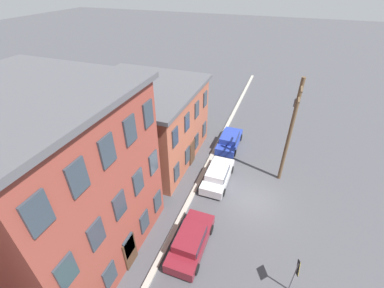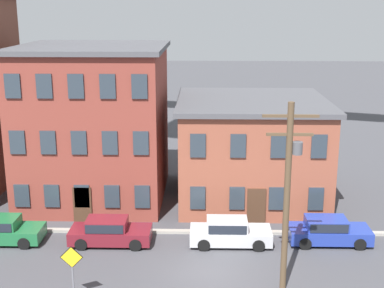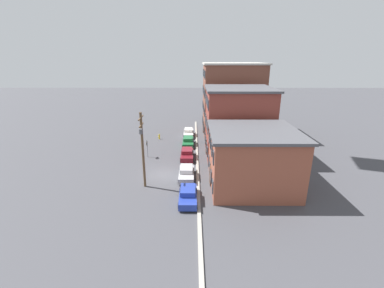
{
  "view_description": "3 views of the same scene",
  "coord_description": "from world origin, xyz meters",
  "px_view_note": "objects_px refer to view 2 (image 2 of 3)",
  "views": [
    {
      "loc": [
        -14.58,
        -0.43,
        14.48
      ],
      "look_at": [
        0.6,
        5.15,
        3.59
      ],
      "focal_mm": 24.0,
      "sensor_mm": 36.0,
      "label": 1
    },
    {
      "loc": [
        -0.3,
        -23.77,
        12.71
      ],
      "look_at": [
        -0.97,
        3.57,
        5.52
      ],
      "focal_mm": 50.0,
      "sensor_mm": 36.0,
      "label": 2
    },
    {
      "loc": [
        30.03,
        3.92,
        14.2
      ],
      "look_at": [
        0.43,
        3.78,
        4.24
      ],
      "focal_mm": 24.0,
      "sensor_mm": 36.0,
      "label": 3
    }
  ],
  "objects_px": {
    "car_green": "(1,229)",
    "car_silver": "(229,231)",
    "car_blue": "(328,230)",
    "utility_pole": "(288,188)",
    "car_maroon": "(109,231)",
    "caution_sign": "(72,265)"
  },
  "relations": [
    {
      "from": "car_silver",
      "to": "car_maroon",
      "type": "bearing_deg",
      "value": -179.27
    },
    {
      "from": "car_green",
      "to": "car_silver",
      "type": "distance_m",
      "value": 12.51
    },
    {
      "from": "utility_pole",
      "to": "car_green",
      "type": "bearing_deg",
      "value": 162.27
    },
    {
      "from": "caution_sign",
      "to": "car_maroon",
      "type": "bearing_deg",
      "value": 84.88
    },
    {
      "from": "car_green",
      "to": "car_blue",
      "type": "distance_m",
      "value": 17.92
    },
    {
      "from": "car_blue",
      "to": "car_green",
      "type": "bearing_deg",
      "value": -178.93
    },
    {
      "from": "car_blue",
      "to": "caution_sign",
      "type": "relative_size",
      "value": 1.65
    },
    {
      "from": "car_maroon",
      "to": "car_silver",
      "type": "height_order",
      "value": "same"
    },
    {
      "from": "car_green",
      "to": "car_blue",
      "type": "bearing_deg",
      "value": 1.07
    },
    {
      "from": "car_maroon",
      "to": "car_blue",
      "type": "xyz_separation_m",
      "value": [
        11.94,
        0.38,
        0.0
      ]
    },
    {
      "from": "car_maroon",
      "to": "caution_sign",
      "type": "height_order",
      "value": "caution_sign"
    },
    {
      "from": "car_silver",
      "to": "caution_sign",
      "type": "relative_size",
      "value": 1.65
    },
    {
      "from": "car_blue",
      "to": "utility_pole",
      "type": "xyz_separation_m",
      "value": [
        -3.12,
        -5.06,
        4.17
      ]
    },
    {
      "from": "car_maroon",
      "to": "car_silver",
      "type": "relative_size",
      "value": 1.0
    },
    {
      "from": "car_blue",
      "to": "utility_pole",
      "type": "height_order",
      "value": "utility_pole"
    },
    {
      "from": "utility_pole",
      "to": "car_blue",
      "type": "bearing_deg",
      "value": 58.39
    },
    {
      "from": "car_silver",
      "to": "utility_pole",
      "type": "relative_size",
      "value": 0.5
    },
    {
      "from": "car_green",
      "to": "car_silver",
      "type": "xyz_separation_m",
      "value": [
        12.51,
        0.04,
        0.0
      ]
    },
    {
      "from": "car_green",
      "to": "car_blue",
      "type": "xyz_separation_m",
      "value": [
        17.91,
        0.33,
        0.0
      ]
    },
    {
      "from": "car_maroon",
      "to": "car_blue",
      "type": "height_order",
      "value": "same"
    },
    {
      "from": "car_green",
      "to": "caution_sign",
      "type": "distance_m",
      "value": 8.17
    },
    {
      "from": "car_silver",
      "to": "caution_sign",
      "type": "distance_m",
      "value": 9.35
    }
  ]
}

